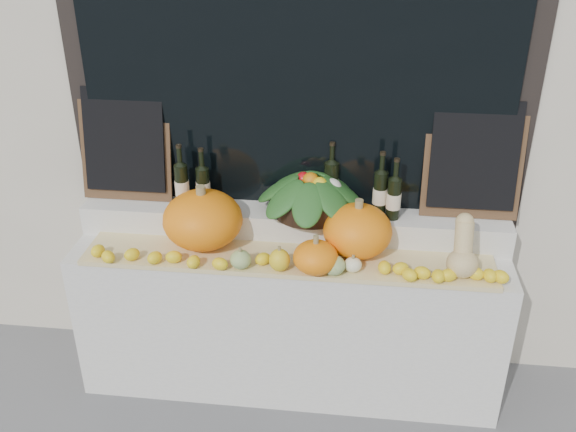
{
  "coord_description": "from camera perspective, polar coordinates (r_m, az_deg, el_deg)",
  "views": [
    {
      "loc": [
        0.33,
        -1.37,
        2.63
      ],
      "look_at": [
        0.0,
        1.45,
        1.12
      ],
      "focal_mm": 40.0,
      "sensor_mm": 36.0,
      "label": 1
    }
  ],
  "objects": [
    {
      "name": "rear_tier",
      "position": [
        3.49,
        0.43,
        -0.59
      ],
      "size": [
        2.3,
        0.25,
        0.16
      ],
      "primitive_type": "cube",
      "color": "silver",
      "rests_on": "display_sill"
    },
    {
      "name": "wine_bottle_far_right",
      "position": [
        3.36,
        9.38,
        1.6
      ],
      "size": [
        0.08,
        0.08,
        0.34
      ],
      "color": "black",
      "rests_on": "rear_tier"
    },
    {
      "name": "decorative_gourds",
      "position": [
        3.15,
        0.82,
        -4.15
      ],
      "size": [
        0.65,
        0.13,
        0.14
      ],
      "color": "#377021",
      "rests_on": "straw_bedding"
    },
    {
      "name": "straw_bedding",
      "position": [
        3.28,
        -0.1,
        -3.91
      ],
      "size": [
        2.1,
        0.32,
        0.02
      ],
      "primitive_type": "cube",
      "color": "tan",
      "rests_on": "display_sill"
    },
    {
      "name": "pumpkin_center",
      "position": [
        3.13,
        2.47,
        -3.69
      ],
      "size": [
        0.27,
        0.27,
        0.16
      ],
      "primitive_type": "ellipsoid",
      "rotation": [
        0.0,
        0.0,
        0.23
      ],
      "color": "orange",
      "rests_on": "straw_bedding"
    },
    {
      "name": "butternut_squash",
      "position": [
        3.21,
        15.29,
        -3.08
      ],
      "size": [
        0.15,
        0.21,
        0.29
      ],
      "color": "tan",
      "rests_on": "straw_bedding"
    },
    {
      "name": "produce_bowl",
      "position": [
        3.38,
        2.01,
        2.07
      ],
      "size": [
        0.61,
        0.61,
        0.24
      ],
      "color": "black",
      "rests_on": "rear_tier"
    },
    {
      "name": "wine_bottle_near_left",
      "position": [
        3.47,
        -7.55,
        2.61
      ],
      "size": [
        0.08,
        0.08,
        0.34
      ],
      "color": "black",
      "rests_on": "rear_tier"
    },
    {
      "name": "pumpkin_left",
      "position": [
        3.35,
        -7.58,
        -0.32
      ],
      "size": [
        0.54,
        0.54,
        0.3
      ],
      "primitive_type": "ellipsoid",
      "rotation": [
        0.0,
        0.0,
        0.4
      ],
      "color": "orange",
      "rests_on": "straw_bedding"
    },
    {
      "name": "wine_bottle_tall",
      "position": [
        3.44,
        3.85,
        2.88
      ],
      "size": [
        0.08,
        0.08,
        0.37
      ],
      "color": "black",
      "rests_on": "rear_tier"
    },
    {
      "name": "lemon_heap",
      "position": [
        3.17,
        -0.34,
        -4.28
      ],
      "size": [
        2.2,
        0.16,
        0.06
      ],
      "primitive_type": null,
      "color": "yellow",
      "rests_on": "straw_bedding"
    },
    {
      "name": "chalkboard_right",
      "position": [
        3.41,
        16.21,
        4.99
      ],
      "size": [
        0.5,
        0.14,
        0.61
      ],
      "rotation": [
        -0.18,
        0.0,
        0.0
      ],
      "color": "#4C331E",
      "rests_on": "rear_tier"
    },
    {
      "name": "display_sill",
      "position": [
        3.64,
        0.14,
        -8.92
      ],
      "size": [
        2.3,
        0.55,
        0.88
      ],
      "primitive_type": "cube",
      "color": "silver",
      "rests_on": "ground"
    },
    {
      "name": "pumpkin_right",
      "position": [
        3.26,
        6.2,
        -1.32
      ],
      "size": [
        0.44,
        0.44,
        0.27
      ],
      "primitive_type": "ellipsoid",
      "rotation": [
        0.0,
        0.0,
        -0.32
      ],
      "color": "orange",
      "rests_on": "straw_bedding"
    },
    {
      "name": "wine_bottle_near_right",
      "position": [
        3.38,
        8.18,
        2.04
      ],
      "size": [
        0.08,
        0.08,
        0.36
      ],
      "color": "black",
      "rests_on": "rear_tier"
    },
    {
      "name": "wine_bottle_far_left",
      "position": [
        3.47,
        -9.41,
        2.72
      ],
      "size": [
        0.08,
        0.08,
        0.36
      ],
      "color": "black",
      "rests_on": "rear_tier"
    },
    {
      "name": "chalkboard_left",
      "position": [
        3.58,
        -14.32,
        6.37
      ],
      "size": [
        0.5,
        0.14,
        0.61
      ],
      "rotation": [
        -0.18,
        0.0,
        0.0
      ],
      "color": "#4C331E",
      "rests_on": "rear_tier"
    }
  ]
}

